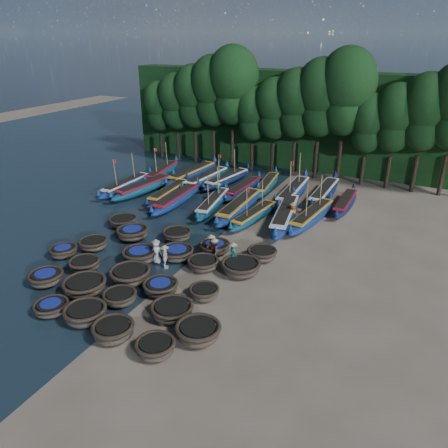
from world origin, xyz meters
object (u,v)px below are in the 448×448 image
at_px(long_boat_12, 227,179).
at_px(long_boat_0, 126,185).
at_px(fisherman_6, 293,212).
at_px(long_boat_8, 312,216).
at_px(long_boat_7, 285,215).
at_px(coracle_6, 85,286).
at_px(long_boat_6, 254,215).
at_px(coracle_16, 140,255).
at_px(coracle_23, 215,247).
at_px(coracle_18, 203,263).
at_px(long_boat_2, 169,193).
at_px(fisherman_4, 165,256).
at_px(coracle_17, 177,253).
at_px(coracle_21, 132,233).
at_px(coracle_2, 85,313).
at_px(long_boat_3, 177,199).
at_px(coracle_12, 130,275).
at_px(fisherman_1, 233,254).
at_px(long_boat_15, 293,192).
at_px(long_boat_4, 213,203).
at_px(coracle_13, 161,287).
at_px(fisherman_3, 215,250).
at_px(long_boat_17, 345,203).
at_px(coracle_20, 123,221).
at_px(coracle_7, 120,297).
at_px(coracle_19, 241,267).
at_px(long_boat_5, 239,206).
at_px(coracle_1, 51,307).
at_px(fisherman_0, 156,251).
at_px(long_boat_16, 324,193).
at_px(coracle_11, 85,264).
at_px(coracle_3, 113,330).
at_px(fisherman_2, 211,246).
at_px(coracle_5, 46,277).
at_px(long_boat_1, 145,187).
at_px(coracle_24, 262,254).
at_px(long_boat_9, 162,172).
at_px(coracle_4, 155,347).
at_px(long_boat_13, 243,188).
at_px(coracle_10, 63,251).
at_px(coracle_9, 198,332).
at_px(coracle_8, 172,310).
at_px(long_boat_10, 192,174).
at_px(fisherman_5, 218,192).
at_px(coracle_22, 177,234).
at_px(long_boat_14, 267,185).
at_px(coracle_15, 93,244).
at_px(coracle_14, 204,292).

bearing_deg(long_boat_12, long_boat_0, -132.59).
bearing_deg(fisherman_6, long_boat_8, -64.32).
xyz_separation_m(long_boat_7, long_boat_8, (1.87, 0.91, -0.05)).
distance_m(coracle_6, long_boat_6, 14.48).
distance_m(long_boat_6, long_boat_7, 2.36).
distance_m(coracle_16, coracle_23, 4.94).
relative_size(coracle_18, long_boat_2, 0.29).
relative_size(long_boat_2, fisherman_4, 4.50).
relative_size(coracle_17, coracle_21, 1.00).
height_order(coracle_16, coracle_21, same).
xyz_separation_m(coracle_2, coracle_18, (2.77, 7.38, -0.08)).
bearing_deg(long_boat_3, coracle_23, -44.99).
height_order(coracle_12, fisherman_1, fisherman_1).
bearing_deg(long_boat_15, long_boat_4, -136.06).
distance_m(coracle_6, coracle_23, 8.75).
bearing_deg(coracle_13, fisherman_3, 78.71).
distance_m(coracle_21, long_boat_17, 17.68).
bearing_deg(coracle_20, coracle_7, -52.79).
distance_m(coracle_13, coracle_19, 5.09).
bearing_deg(long_boat_5, coracle_18, -81.11).
xyz_separation_m(coracle_1, fisherman_3, (5.04, 8.89, 0.44)).
distance_m(long_boat_17, fisherman_0, 17.24).
bearing_deg(coracle_18, coracle_16, -166.71).
distance_m(coracle_2, long_boat_16, 23.95).
bearing_deg(coracle_11, coracle_3, -37.08).
xyz_separation_m(long_boat_6, fisherman_2, (-0.16, -6.84, 0.35)).
relative_size(coracle_5, fisherman_6, 1.40).
xyz_separation_m(long_boat_3, long_boat_8, (11.38, 1.38, 0.02)).
distance_m(coracle_13, long_boat_1, 17.27).
distance_m(coracle_24, fisherman_2, 3.31).
height_order(coracle_3, fisherman_2, fisherman_2).
distance_m(long_boat_9, fisherman_2, 18.32).
bearing_deg(coracle_4, long_boat_5, 101.84).
bearing_deg(long_boat_13, coracle_10, -106.33).
relative_size(coracle_12, long_boat_12, 0.35).
bearing_deg(coracle_9, coracle_8, 154.31).
bearing_deg(long_boat_9, coracle_5, -83.86).
bearing_deg(coracle_16, long_boat_10, 108.85).
distance_m(fisherman_1, fisherman_5, 11.64).
relative_size(coracle_17, coracle_22, 1.10).
distance_m(coracle_6, coracle_8, 5.68).
distance_m(coracle_10, long_boat_14, 19.73).
distance_m(coracle_9, long_boat_17, 20.56).
xyz_separation_m(coracle_9, long_boat_13, (-6.51, 20.00, 0.00)).
xyz_separation_m(coracle_15, coracle_19, (10.31, 1.42, 0.04)).
distance_m(coracle_5, long_boat_12, 21.24).
bearing_deg(fisherman_3, fisherman_0, -91.67).
bearing_deg(coracle_5, long_boat_16, 62.80).
xyz_separation_m(coracle_14, fisherman_5, (-6.15, 13.83, 0.47)).
xyz_separation_m(coracle_5, long_boat_1, (-4.17, 15.59, 0.14)).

